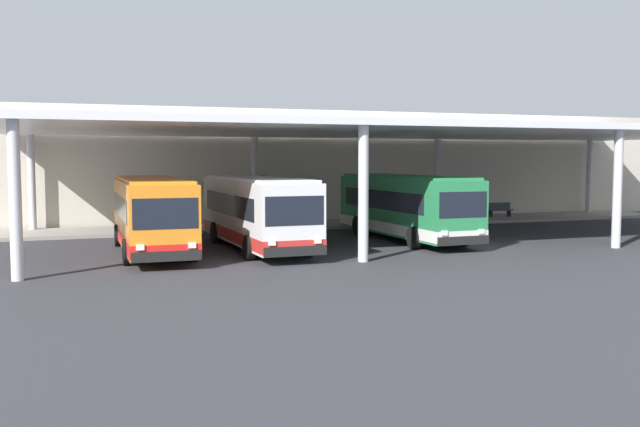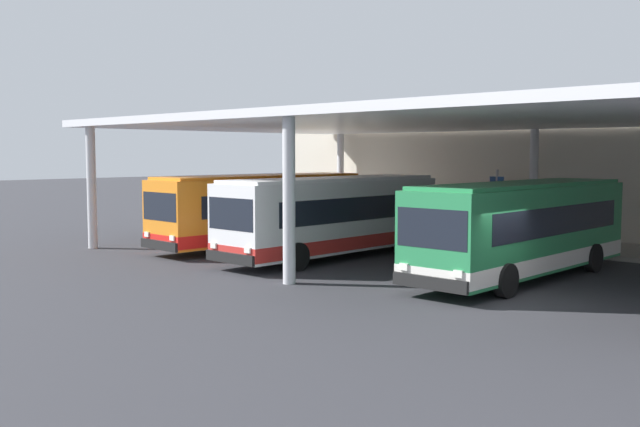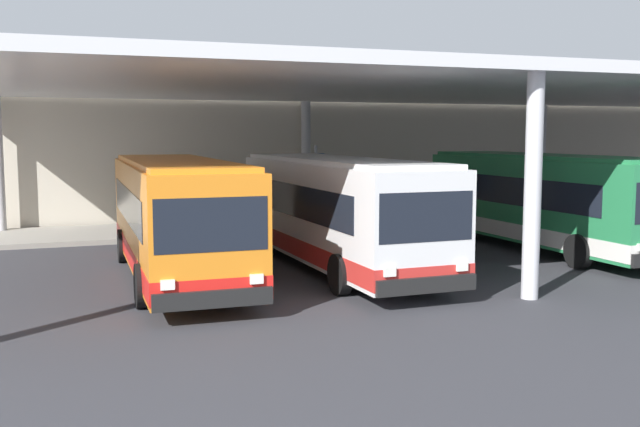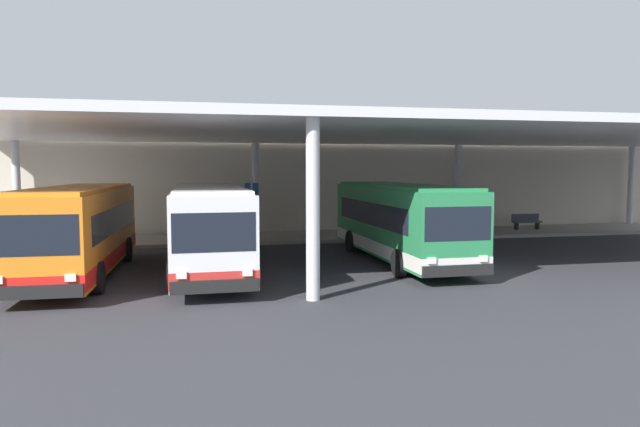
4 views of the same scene
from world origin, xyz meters
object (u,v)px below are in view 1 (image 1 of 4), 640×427
Objects in this scene: banner_sign at (259,194)px; bus_second_bay at (257,212)px; bench_waiting at (499,209)px; bus_nearest_bay at (151,214)px; bus_middle_bay at (405,206)px; trash_bin at (449,211)px.

bus_second_bay is at bearing -106.04° from banner_sign.
bench_waiting is at bearing 25.97° from bus_second_bay.
bus_second_bay is at bearing -3.52° from bus_nearest_bay.
bus_middle_bay is 5.86× the size of bench_waiting.
trash_bin is (15.02, 9.05, -0.98)m from bus_second_bay.
bus_second_bay is 3.30× the size of banner_sign.
trash_bin is (7.32, 8.24, -0.98)m from bus_middle_bay.
banner_sign reaches higher than bus_second_bay.
banner_sign is (-12.62, -0.73, 1.30)m from trash_bin.
bus_middle_bay is 11.07m from trash_bin.
bench_waiting is 1.84× the size of trash_bin.
bus_nearest_bay is at bearing -177.51° from bus_middle_bay.
bus_second_bay is 1.00× the size of bus_middle_bay.
bench_waiting is at bearing 3.05° from banner_sign.
banner_sign is at bearing -176.67° from trash_bin.
bus_nearest_bay reaches higher than bench_waiting.
bus_middle_bay is 10.77× the size of trash_bin.
bus_second_bay is 8.66m from banner_sign.
bus_nearest_bay is 10.80× the size of trash_bin.
trash_bin is at bearing 3.33° from banner_sign.
bench_waiting is at bearing 2.11° from trash_bin.
bus_nearest_bay and bus_second_bay have the same top height.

